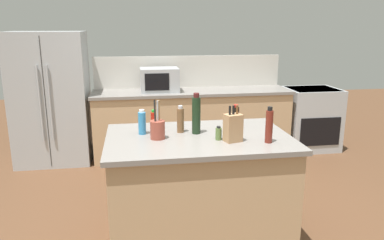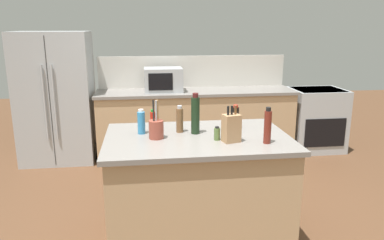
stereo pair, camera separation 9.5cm
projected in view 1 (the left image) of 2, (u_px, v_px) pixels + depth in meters
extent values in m
plane|color=brown|center=(198.00, 237.00, 3.34)|extent=(14.00, 14.00, 0.00)
cube|color=tan|center=(192.00, 124.00, 5.38)|extent=(2.75, 0.62, 0.90)
cube|color=gray|center=(192.00, 92.00, 5.27)|extent=(2.79, 0.66, 0.04)
cube|color=beige|center=(189.00, 72.00, 5.51)|extent=(2.75, 0.03, 0.46)
cube|color=tan|center=(198.00, 190.00, 3.23)|extent=(1.47, 0.95, 0.90)
cube|color=gray|center=(199.00, 138.00, 3.11)|extent=(1.53, 1.01, 0.04)
cube|color=#ADB2B7|center=(51.00, 98.00, 5.03)|extent=(0.96, 0.72, 1.76)
cube|color=#2D2D2D|center=(46.00, 104.00, 4.68)|extent=(0.01, 0.00, 1.67)
cylinder|color=#ADB2B7|center=(40.00, 104.00, 4.66)|extent=(0.02, 0.02, 0.97)
cylinder|color=#ADB2B7|center=(50.00, 104.00, 4.68)|extent=(0.02, 0.02, 0.97)
cube|color=#ADB2B7|center=(310.00, 119.00, 5.66)|extent=(0.76, 0.64, 0.92)
cube|color=black|center=(320.00, 132.00, 5.37)|extent=(0.61, 0.01, 0.41)
cube|color=black|center=(313.00, 89.00, 5.55)|extent=(0.68, 0.58, 0.02)
cube|color=#ADB2B7|center=(159.00, 80.00, 5.15)|extent=(0.52, 0.38, 0.32)
cube|color=black|center=(157.00, 82.00, 4.96)|extent=(0.32, 0.01, 0.23)
cube|color=#A87C54|center=(233.00, 128.00, 2.94)|extent=(0.15, 0.13, 0.22)
cylinder|color=black|center=(230.00, 110.00, 2.90)|extent=(0.02, 0.02, 0.07)
cylinder|color=black|center=(234.00, 110.00, 2.91)|extent=(0.02, 0.02, 0.07)
cylinder|color=brown|center=(237.00, 110.00, 2.92)|extent=(0.02, 0.02, 0.07)
cylinder|color=brown|center=(158.00, 130.00, 3.02)|extent=(0.12, 0.12, 0.15)
cylinder|color=olive|center=(159.00, 111.00, 2.99)|extent=(0.01, 0.05, 0.18)
cylinder|color=black|center=(155.00, 111.00, 2.98)|extent=(0.01, 0.05, 0.18)
cylinder|color=#B2B2B7|center=(158.00, 112.00, 2.97)|extent=(0.01, 0.03, 0.18)
cylinder|color=black|center=(196.00, 116.00, 3.15)|extent=(0.07, 0.07, 0.31)
cylinder|color=#4C1919|center=(196.00, 95.00, 3.11)|extent=(0.05, 0.05, 0.04)
cylinder|color=#567038|center=(219.00, 134.00, 3.00)|extent=(0.05, 0.05, 0.10)
cylinder|color=black|center=(219.00, 127.00, 2.99)|extent=(0.03, 0.03, 0.02)
cylinder|color=red|center=(153.00, 122.00, 3.22)|extent=(0.04, 0.04, 0.17)
cylinder|color=green|center=(153.00, 111.00, 3.19)|extent=(0.03, 0.03, 0.02)
cylinder|color=brown|center=(180.00, 120.00, 3.20)|extent=(0.06, 0.06, 0.21)
cylinder|color=#B2B2B7|center=(180.00, 107.00, 3.17)|extent=(0.04, 0.04, 0.02)
cylinder|color=black|center=(236.00, 117.00, 3.34)|extent=(0.06, 0.06, 0.19)
cylinder|color=#B22319|center=(236.00, 106.00, 3.32)|extent=(0.04, 0.04, 0.02)
cylinder|color=maroon|center=(269.00, 127.00, 2.91)|extent=(0.06, 0.06, 0.26)
cylinder|color=black|center=(270.00, 109.00, 2.87)|extent=(0.04, 0.04, 0.03)
cylinder|color=#3384BC|center=(142.00, 123.00, 3.15)|extent=(0.06, 0.06, 0.19)
cylinder|color=white|center=(142.00, 111.00, 3.12)|extent=(0.04, 0.04, 0.02)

